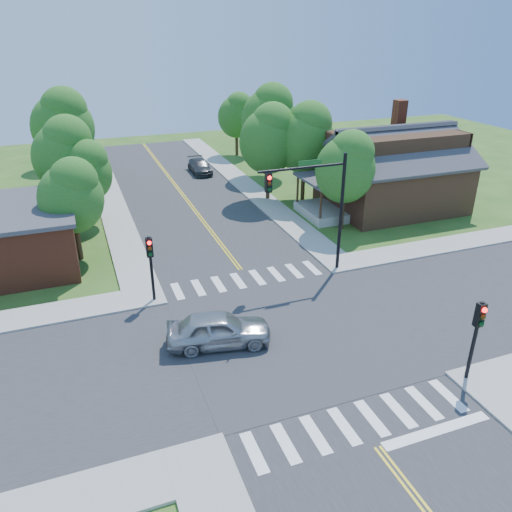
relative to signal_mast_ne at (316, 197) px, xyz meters
name	(u,v)px	position (x,y,z in m)	size (l,w,h in m)	color
ground	(291,336)	(-3.91, -5.59, -4.85)	(100.00, 100.00, 0.00)	#2A571B
road_ns	(291,335)	(-3.91, -5.59, -4.83)	(10.00, 90.00, 0.04)	#2D2D30
road_ew	(291,335)	(-3.91, -5.59, -4.83)	(90.00, 10.00, 0.04)	#2D2D30
intersection_patch	(291,336)	(-3.91, -5.59, -4.85)	(10.20, 10.20, 0.06)	#2D2D30
sidewalk_ne	(384,199)	(11.90, 10.23, -4.78)	(40.00, 40.00, 0.14)	#9E9B93
crosswalk_north	(248,279)	(-3.91, 0.61, -4.80)	(8.85, 2.00, 0.01)	white
crosswalk_south	(358,422)	(-3.91, -11.79, -4.80)	(8.85, 2.00, 0.01)	white
centerline	(291,335)	(-3.91, -5.59, -4.80)	(0.30, 90.00, 0.01)	yellow
stop_bar	(436,431)	(-1.41, -13.19, -4.85)	(4.60, 0.45, 0.09)	white
signal_mast_ne	(316,197)	(0.00, 0.00, 0.00)	(5.30, 0.42, 7.20)	black
signal_pole_se	(478,327)	(1.69, -11.21, -2.19)	(0.34, 0.42, 3.80)	black
signal_pole_nw	(150,257)	(-9.51, -0.01, -2.19)	(0.34, 0.42, 3.80)	black
house_ne	(392,167)	(11.19, 8.65, -1.52)	(13.05, 8.80, 7.11)	#392713
tree_e_a	(347,165)	(5.29, 5.75, -0.12)	(4.25, 4.03, 7.22)	#382314
tree_e_b	(306,136)	(5.49, 12.75, 0.55)	(4.85, 4.60, 8.24)	#382314
tree_e_c	(270,116)	(5.50, 20.64, 0.95)	(5.21, 4.95, 8.85)	#382314
tree_e_d	(237,114)	(5.28, 29.73, -0.28)	(4.10, 3.90, 6.98)	#382314
tree_w_a	(72,194)	(-12.89, 7.01, -0.51)	(3.90, 3.70, 6.63)	#382314
tree_w_b	(66,153)	(-12.90, 14.37, 0.36)	(4.68, 4.44, 7.95)	#382314
tree_w_c	(63,123)	(-12.81, 22.74, 1.05)	(5.29, 5.03, 9.00)	#382314
tree_w_d	(60,120)	(-13.15, 31.32, -0.08)	(4.28, 4.07, 7.28)	#382314
tree_house	(269,137)	(2.71, 13.79, 0.47)	(4.77, 4.54, 8.12)	#382314
tree_bldg	(86,170)	(-11.73, 13.00, -0.67)	(3.76, 3.57, 6.39)	#382314
car_silver	(219,330)	(-7.39, -5.08, -4.03)	(5.14, 2.88, 1.65)	#AAAEB1
car_dgrey	(200,167)	(-0.69, 23.86, -4.20)	(1.92, 4.51, 1.30)	#313437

